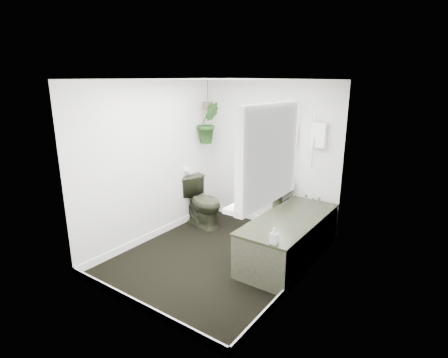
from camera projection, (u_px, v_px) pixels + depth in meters
The scene contains 22 objects.
floor at pixel (218, 257), 4.72m from camera, with size 2.30×2.80×0.02m, color black.
ceiling at pixel (217, 79), 4.09m from camera, with size 2.30×2.80×0.02m, color white.
wall_back at pixel (270, 155), 5.52m from camera, with size 2.30×0.02×2.30m, color silver.
wall_front at pixel (129, 205), 3.30m from camera, with size 2.30×0.02×2.30m, color silver.
wall_left at pixel (153, 162), 5.05m from camera, with size 0.02×2.80×2.30m, color silver.
wall_right at pixel (304, 190), 3.76m from camera, with size 0.02×2.80×2.30m, color silver.
skirting at pixel (218, 253), 4.70m from camera, with size 2.30×2.80×0.10m, color white.
bathtub at pixel (289, 238), 4.59m from camera, with size 0.72×1.72×0.58m, color black, non-canonical shape.
bath_screen at pixel (286, 155), 4.89m from camera, with size 0.04×0.72×1.40m, color silver, non-canonical shape.
shower_box at pixel (319, 135), 4.91m from camera, with size 0.20×0.10×0.35m, color white.
oval_mirror at pixel (284, 135), 5.25m from camera, with size 0.46×0.03×0.62m, color #C7B195.
wall_sconce at pixel (260, 139), 5.49m from camera, with size 0.04×0.04×0.22m, color black.
toilet_roll_holder at pixel (188, 170), 5.64m from camera, with size 0.11×0.11×0.11m, color white.
window_recess at pixel (269, 154), 3.12m from camera, with size 0.08×1.00×0.90m, color white.
window_sill at pixel (261, 197), 3.27m from camera, with size 0.18×1.00×0.04m, color white.
window_blinds at pixel (265, 154), 3.14m from camera, with size 0.01×0.86×0.76m, color white.
toilet at pixel (202, 201), 5.67m from camera, with size 0.44×0.78×0.79m, color black.
pedestal_sink at pixel (277, 206), 5.44m from camera, with size 0.48×0.41×0.82m, color black, non-canonical shape.
sill_plant at pixel (265, 184), 3.26m from camera, with size 0.19×0.17×0.22m, color black.
hanging_plant at pixel (208, 123), 5.66m from camera, with size 0.36×0.29×0.66m, color black.
soap_bottle at pixel (274, 236), 3.77m from camera, with size 0.08×0.08×0.18m, color black.
hanging_pot at pixel (208, 106), 5.59m from camera, with size 0.16×0.16×0.12m, color #473A2D.
Camera 1 is at (2.52, -3.43, 2.28)m, focal length 28.00 mm.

